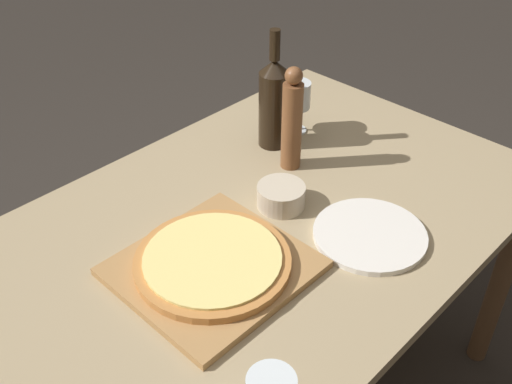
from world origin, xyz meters
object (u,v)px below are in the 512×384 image
object	(u,v)px
wine_bottle	(274,102)
pepper_mill	(292,121)
pizza	(213,261)
small_bowl	(281,196)
wine_glass	(297,97)

from	to	relation	value
wine_bottle	pepper_mill	size ratio (longest dim) A/B	1.18
pizza	wine_bottle	size ratio (longest dim) A/B	1.00
wine_bottle	pepper_mill	xyz separation A→B (m)	(0.11, -0.05, 0.00)
wine_bottle	small_bowl	bearing A→B (deg)	-43.65
pizza	pepper_mill	bearing A→B (deg)	109.58
pizza	small_bowl	bearing A→B (deg)	100.67
wine_glass	small_bowl	size ratio (longest dim) A/B	1.31
pepper_mill	small_bowl	xyz separation A→B (m)	(0.10, -0.15, -0.11)
wine_bottle	wine_glass	size ratio (longest dim) A/B	2.17
wine_bottle	pizza	bearing A→B (deg)	-61.18
small_bowl	wine_bottle	bearing A→B (deg)	136.35
wine_bottle	wine_glass	xyz separation A→B (m)	(0.00, 0.10, -0.02)
wine_bottle	pepper_mill	world-z (taller)	wine_bottle
wine_glass	wine_bottle	bearing A→B (deg)	-90.08
pepper_mill	small_bowl	size ratio (longest dim) A/B	2.42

